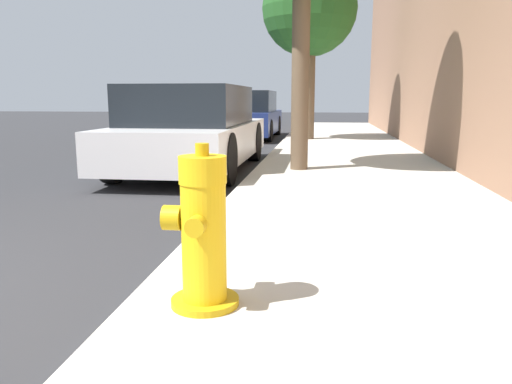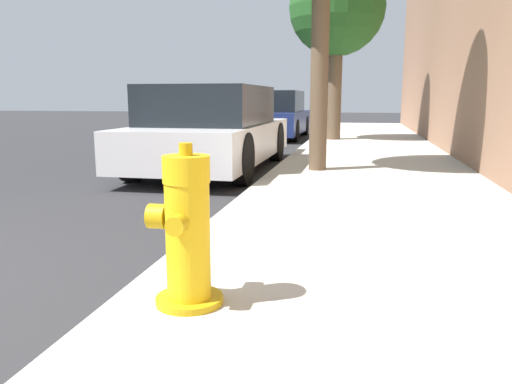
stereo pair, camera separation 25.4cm
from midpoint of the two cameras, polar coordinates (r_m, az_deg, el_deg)
The scene contains 5 objects.
sidewalk_slab at distance 2.31m, azimuth 15.75°, elevation -18.25°, with size 2.93×40.00×0.12m.
fire_hydrant at distance 2.53m, azimuth -8.99°, elevation -4.77°, with size 0.38×0.38×0.83m.
parked_car_near at distance 8.17m, azimuth -8.14°, elevation 7.04°, with size 1.80×4.48×1.36m.
parked_car_mid at distance 14.85m, azimuth -1.83°, elevation 8.71°, with size 1.89×4.11×1.37m.
street_tree_far at distance 13.25m, azimuth 5.55°, elevation 20.05°, with size 2.37×2.37×4.44m.
Camera 1 is at (2.97, -2.03, 1.16)m, focal length 35.00 mm.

